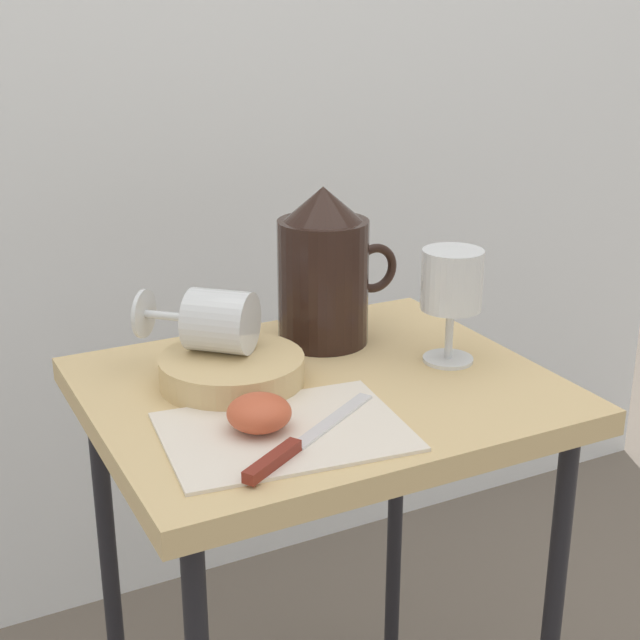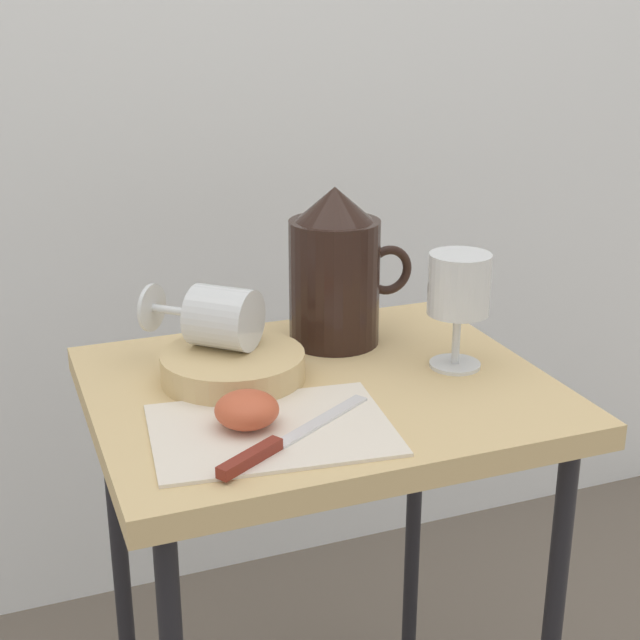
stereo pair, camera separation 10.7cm
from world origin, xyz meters
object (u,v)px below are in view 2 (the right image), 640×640
object	(u,v)px
basket_tray	(233,367)
pitcher	(335,280)
wine_glass_upright	(459,291)
knife	(276,445)
wine_glass_tipped_near	(220,317)
table	(320,436)
apple_half_left	(247,410)

from	to	relation	value
basket_tray	pitcher	bearing A→B (deg)	25.34
wine_glass_upright	knife	distance (m)	0.32
pitcher	wine_glass_upright	distance (m)	0.17
wine_glass_tipped_near	knife	xyz separation A→B (m)	(-0.00, -0.22, -0.06)
basket_tray	pitcher	distance (m)	0.19
table	wine_glass_upright	distance (m)	0.25
table	wine_glass_upright	bearing A→B (deg)	-4.19
basket_tray	pitcher	xyz separation A→B (m)	(0.16, 0.08, 0.07)
pitcher	wine_glass_upright	xyz separation A→B (m)	(0.11, -0.14, 0.01)
table	wine_glass_tipped_near	xyz separation A→B (m)	(-0.10, 0.07, 0.14)
table	apple_half_left	world-z (taller)	apple_half_left
pitcher	wine_glass_tipped_near	size ratio (longest dim) A/B	1.41
pitcher	knife	world-z (taller)	pitcher
wine_glass_upright	wine_glass_tipped_near	bearing A→B (deg)	163.12
basket_tray	knife	world-z (taller)	basket_tray
wine_glass_upright	pitcher	bearing A→B (deg)	128.64
table	apple_half_left	size ratio (longest dim) A/B	9.72
pitcher	knife	bearing A→B (deg)	-122.60
wine_glass_tipped_near	apple_half_left	xyz separation A→B (m)	(-0.02, -0.16, -0.05)
wine_glass_upright	wine_glass_tipped_near	world-z (taller)	wine_glass_upright
wine_glass_upright	apple_half_left	xyz separation A→B (m)	(-0.29, -0.08, -0.08)
apple_half_left	knife	bearing A→B (deg)	-78.40
wine_glass_tipped_near	knife	bearing A→B (deg)	-90.85
apple_half_left	pitcher	bearing A→B (deg)	48.65
table	wine_glass_tipped_near	distance (m)	0.19
table	wine_glass_tipped_near	world-z (taller)	wine_glass_tipped_near
apple_half_left	knife	xyz separation A→B (m)	(0.01, -0.06, -0.01)
wine_glass_tipped_near	wine_glass_upright	bearing A→B (deg)	-16.88
pitcher	knife	distance (m)	0.33
basket_tray	wine_glass_upright	bearing A→B (deg)	-12.11
wine_glass_upright	apple_half_left	bearing A→B (deg)	-165.60
basket_tray	pitcher	size ratio (longest dim) A/B	0.83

